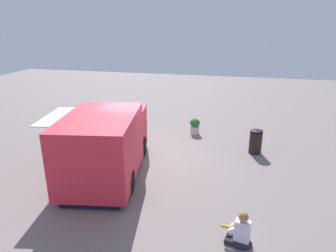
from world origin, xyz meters
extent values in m
plane|color=gray|center=(0.00, 0.00, 0.00)|extent=(40.00, 40.00, 0.00)
cube|color=red|center=(-0.75, -1.95, 1.24)|extent=(2.71, 3.70, 2.08)
cube|color=red|center=(-1.16, 0.43, 1.02)|extent=(2.30, 1.78, 1.64)
cube|color=black|center=(-1.27, 1.12, 1.31)|extent=(1.72, 0.32, 0.62)
cube|color=black|center=(-1.83, -2.13, 1.37)|extent=(0.34, 1.84, 0.73)
cube|color=white|center=(-2.12, -2.18, 2.24)|extent=(0.93, 2.10, 0.03)
cube|color=black|center=(-0.87, -1.24, 0.10)|extent=(2.48, 4.81, 0.21)
cylinder|color=black|center=(-0.16, 0.40, 0.37)|extent=(0.34, 0.77, 0.75)
cylinder|color=black|center=(-2.08, 0.08, 0.37)|extent=(0.34, 0.77, 0.75)
cylinder|color=black|center=(0.31, -2.38, 0.37)|extent=(0.34, 0.77, 0.75)
cylinder|color=black|center=(-1.61, -2.71, 0.37)|extent=(0.34, 0.77, 0.75)
ellipsoid|color=#251F2B|center=(3.69, -3.97, 0.06)|extent=(0.60, 0.54, 0.13)
cube|color=#251F2B|center=(3.52, -3.83, 0.06)|extent=(0.38, 0.18, 0.11)
cube|color=#251F2B|center=(3.48, -4.03, 0.06)|extent=(0.38, 0.18, 0.11)
cube|color=silver|center=(3.69, -3.97, 0.39)|extent=(0.40, 0.29, 0.53)
sphere|color=#AE7F50|center=(3.69, -3.97, 0.76)|extent=(0.22, 0.22, 0.22)
sphere|color=olive|center=(3.69, -3.97, 0.78)|extent=(0.22, 0.22, 0.22)
cube|color=silver|center=(3.58, -3.83, 0.46)|extent=(0.36, 0.16, 0.28)
cube|color=silver|center=(3.53, -4.05, 0.46)|extent=(0.36, 0.16, 0.28)
cylinder|color=gold|center=(3.39, -3.91, 0.38)|extent=(0.39, 0.14, 0.08)
cube|color=#6C9D40|center=(3.39, -3.91, 0.40)|extent=(0.32, 0.10, 0.02)
cylinder|color=#B67341|center=(-3.40, 4.53, 0.19)|extent=(0.37, 0.37, 0.37)
torus|color=#BA703D|center=(-3.40, 4.53, 0.36)|extent=(0.40, 0.40, 0.04)
ellipsoid|color=#206433|center=(-3.40, 4.53, 0.54)|extent=(0.45, 0.45, 0.38)
sphere|color=#F9DF4C|center=(-3.58, 4.59, 0.56)|extent=(0.06, 0.06, 0.06)
sphere|color=#F7F161|center=(-3.47, 4.38, 0.62)|extent=(0.09, 0.09, 0.09)
sphere|color=#F0DC52|center=(-3.21, 4.57, 0.57)|extent=(0.08, 0.08, 0.08)
sphere|color=#F1F854|center=(-3.28, 4.46, 0.65)|extent=(0.08, 0.08, 0.08)
cylinder|color=beige|center=(1.49, 3.30, 0.18)|extent=(0.42, 0.42, 0.36)
torus|color=beige|center=(1.49, 3.30, 0.35)|extent=(0.45, 0.45, 0.04)
ellipsoid|color=#287230|center=(1.49, 3.30, 0.54)|extent=(0.47, 0.47, 0.40)
sphere|color=#D52C49|center=(1.48, 3.11, 0.59)|extent=(0.06, 0.06, 0.06)
sphere|color=#E2333A|center=(1.65, 3.36, 0.62)|extent=(0.06, 0.06, 0.06)
sphere|color=#E5373C|center=(1.68, 3.32, 0.58)|extent=(0.09, 0.09, 0.09)
cylinder|color=black|center=(4.19, 1.63, 0.45)|extent=(0.49, 0.49, 0.90)
ellipsoid|color=black|center=(4.19, 1.63, 0.94)|extent=(0.50, 0.50, 0.11)
camera|label=1|loc=(3.35, -10.07, 5.00)|focal=32.21mm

